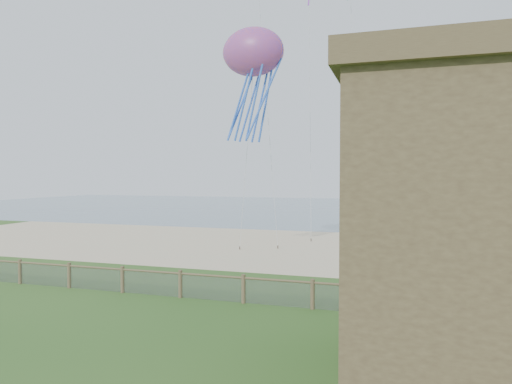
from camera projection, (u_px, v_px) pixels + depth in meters
The scene contains 6 objects.
ground at pixel (180, 356), 13.91m from camera, with size 160.00×160.00×0.00m, color #29501B.
sand_beach at pixel (311, 248), 34.91m from camera, with size 72.00×20.00×0.02m, color #C9B391.
ocean at pixel (358, 209), 76.92m from camera, with size 160.00×68.00×0.02m, color slate.
chainlink_fence at pixel (243, 291), 19.62m from camera, with size 36.20×0.20×1.25m, color #4B3F2A, non-canonical shape.
picnic_table at pixel (451, 360), 12.48m from camera, with size 2.05×1.55×0.87m, color brown, non-canonical shape.
octopus_kite at pixel (253, 83), 30.12m from camera, with size 3.84×2.71×7.91m, color #FF5D28, non-canonical shape.
Camera 1 is at (6.26, -12.43, 5.48)m, focal length 32.00 mm.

